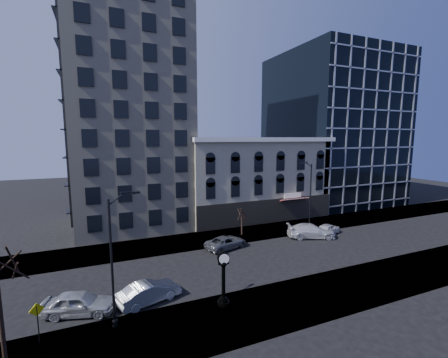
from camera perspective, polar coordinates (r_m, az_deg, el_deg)
name	(u,v)px	position (r m, az deg, el deg)	size (l,w,h in m)	color
ground	(221,267)	(30.33, -0.57, -16.34)	(160.00, 160.00, 0.00)	black
sidewalk_far	(196,240)	(37.31, -5.33, -11.55)	(160.00, 6.00, 0.12)	#98978A
sidewalk_near	(263,309)	(23.94, 7.37, -23.34)	(160.00, 6.00, 0.12)	#98978A
cream_tower	(128,88)	(45.23, -17.78, 16.25)	(15.90, 15.40, 42.50)	#C2B89C
victorian_row	(253,179)	(47.63, 5.54, 0.05)	(22.60, 11.19, 12.50)	#9D9781
glass_office	(331,130)	(63.01, 19.78, 8.82)	(20.00, 20.15, 28.00)	black
street_clock	(223,280)	(23.27, -0.11, -18.73)	(0.95, 0.95, 4.20)	black
street_lamp_near	(120,224)	(20.65, -19.28, -8.03)	(2.19, 1.16, 9.03)	black
street_lamp_far	(308,178)	(40.76, 15.63, 0.23)	(2.42, 0.74, 9.42)	black
bare_tree_far	(242,211)	(38.25, 3.45, -6.19)	(2.35, 2.35, 4.04)	black
warning_sign	(37,316)	(22.59, -32.01, -21.22)	(0.79, 0.37, 2.58)	black
car_near_a	(79,303)	(25.12, -25.87, -20.51)	(1.94, 4.83, 1.65)	#A5A8AD
car_near_b	(149,292)	(24.98, -14.03, -20.18)	(1.66, 4.77, 1.57)	#A5A8AD
car_far_a	(226,242)	(34.60, 0.40, -11.97)	(2.32, 5.03, 1.40)	#595B60
car_far_b	(311,231)	(39.58, 16.28, -9.48)	(2.40, 5.91, 1.71)	silver
car_far_c	(328,229)	(41.42, 19.13, -9.00)	(1.72, 4.29, 1.46)	silver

